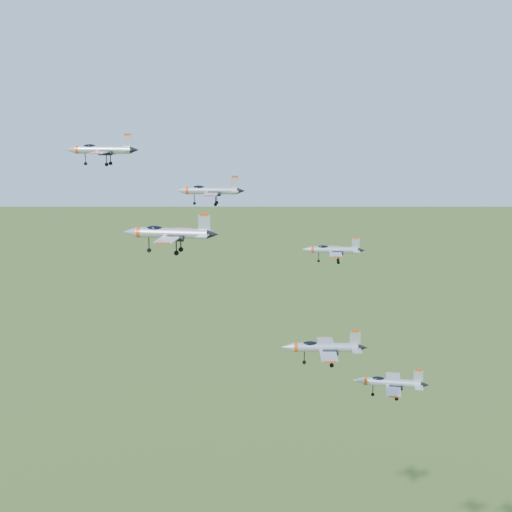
# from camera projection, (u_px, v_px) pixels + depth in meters

# --- Properties ---
(jet_lead) EXTENTS (13.53, 11.13, 3.62)m
(jet_lead) POSITION_uv_depth(u_px,v_px,m) (101.00, 150.00, 126.55)
(jet_lead) COLOR #ADB3BA
(jet_left_high) EXTENTS (10.86, 8.97, 2.90)m
(jet_left_high) POSITION_uv_depth(u_px,v_px,m) (209.00, 190.00, 109.41)
(jet_left_high) COLOR #ADB3BA
(jet_right_high) EXTENTS (12.41, 10.22, 3.32)m
(jet_right_high) POSITION_uv_depth(u_px,v_px,m) (169.00, 233.00, 89.38)
(jet_right_high) COLOR #ADB3BA
(jet_left_low) EXTENTS (10.66, 8.78, 2.85)m
(jet_left_low) POSITION_uv_depth(u_px,v_px,m) (332.00, 250.00, 120.26)
(jet_left_low) COLOR #ADB3BA
(jet_right_low) EXTENTS (11.91, 9.88, 3.18)m
(jet_right_low) POSITION_uv_depth(u_px,v_px,m) (323.00, 347.00, 97.41)
(jet_right_low) COLOR #ADB3BA
(jet_trail) EXTENTS (12.15, 10.04, 3.25)m
(jet_trail) POSITION_uv_depth(u_px,v_px,m) (390.00, 382.00, 114.13)
(jet_trail) COLOR #ADB3BA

